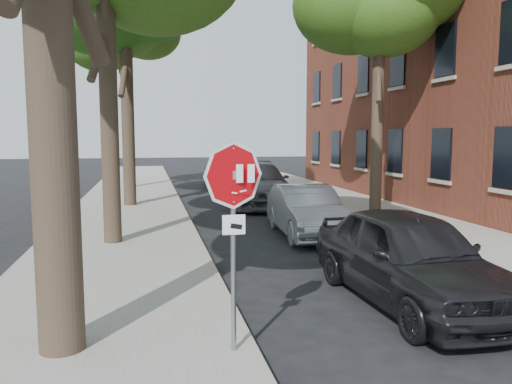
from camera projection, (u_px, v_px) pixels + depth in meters
ground at (288, 354)px, 6.40m from camera, size 120.00×120.00×0.00m
sidewalk_left at (126, 214)px, 17.51m from camera, size 4.00×55.00×0.12m
sidewalk_right at (352, 207)px, 19.31m from camera, size 4.00×55.00×0.12m
curb_left at (184, 212)px, 17.95m from camera, size 0.12×55.00×0.13m
curb_right at (301, 208)px, 18.88m from camera, size 0.12×55.00×0.13m
apartment_building at (506, 26)px, 22.09m from camera, size 12.20×20.20×15.30m
stop_sign at (233, 206)px, 6.01m from camera, size 0.76×0.34×2.61m
tree_far at (124, 49)px, 25.51m from camera, size 5.29×4.91×9.33m
tree_right at (378, 3)px, 16.67m from camera, size 5.29×4.91×9.33m
car_a at (409, 257)px, 8.30m from camera, size 2.01×4.68×1.57m
car_b at (306, 211)px, 13.92m from camera, size 1.72×4.35×1.41m
car_c at (257, 184)px, 20.17m from camera, size 2.88×6.09×1.72m
car_d at (227, 174)px, 27.59m from camera, size 2.76×5.33×1.44m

